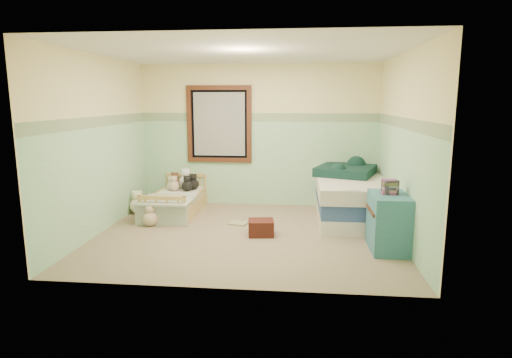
# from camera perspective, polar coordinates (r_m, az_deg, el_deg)

# --- Properties ---
(floor) EXTENTS (4.20, 3.60, 0.02)m
(floor) POSITION_cam_1_polar(r_m,az_deg,el_deg) (6.13, -1.31, -7.43)
(floor) COLOR #71624A
(floor) RESTS_ON ground
(ceiling) EXTENTS (4.20, 3.60, 0.02)m
(ceiling) POSITION_cam_1_polar(r_m,az_deg,el_deg) (5.86, -1.41, 16.71)
(ceiling) COLOR white
(ceiling) RESTS_ON wall_back
(wall_back) EXTENTS (4.20, 0.04, 2.50)m
(wall_back) POSITION_cam_1_polar(r_m,az_deg,el_deg) (7.64, 0.32, 5.80)
(wall_back) COLOR #F1E596
(wall_back) RESTS_ON floor
(wall_front) EXTENTS (4.20, 0.04, 2.50)m
(wall_front) POSITION_cam_1_polar(r_m,az_deg,el_deg) (4.10, -4.48, 1.70)
(wall_front) COLOR #F1E596
(wall_front) RESTS_ON floor
(wall_left) EXTENTS (0.04, 3.60, 2.50)m
(wall_left) POSITION_cam_1_polar(r_m,az_deg,el_deg) (6.47, -20.21, 4.30)
(wall_left) COLOR #F1E596
(wall_left) RESTS_ON floor
(wall_right) EXTENTS (0.04, 3.60, 2.50)m
(wall_right) POSITION_cam_1_polar(r_m,az_deg,el_deg) (5.98, 19.10, 3.92)
(wall_right) COLOR #F1E596
(wall_right) RESTS_ON floor
(wainscot_mint) EXTENTS (4.20, 0.01, 1.50)m
(wainscot_mint) POSITION_cam_1_polar(r_m,az_deg,el_deg) (7.69, 0.31, 2.07)
(wainscot_mint) COLOR #87CC92
(wainscot_mint) RESTS_ON floor
(border_strip) EXTENTS (4.20, 0.01, 0.15)m
(border_strip) POSITION_cam_1_polar(r_m,az_deg,el_deg) (7.61, 0.32, 8.23)
(border_strip) COLOR #3E703D
(border_strip) RESTS_ON wall_back
(window_frame) EXTENTS (1.16, 0.06, 1.36)m
(window_frame) POSITION_cam_1_polar(r_m,az_deg,el_deg) (7.69, -4.95, 7.28)
(window_frame) COLOR #391A10
(window_frame) RESTS_ON wall_back
(window_blinds) EXTENTS (0.92, 0.01, 1.12)m
(window_blinds) POSITION_cam_1_polar(r_m,az_deg,el_deg) (7.70, -4.93, 7.29)
(window_blinds) COLOR #B0B0AE
(window_blinds) RESTS_ON window_frame
(toddler_bed_frame) EXTENTS (0.75, 1.51, 0.19)m
(toddler_bed_frame) POSITION_cam_1_polar(r_m,az_deg,el_deg) (7.35, -10.66, -3.69)
(toddler_bed_frame) COLOR tan
(toddler_bed_frame) RESTS_ON floor
(toddler_mattress) EXTENTS (0.69, 1.44, 0.12)m
(toddler_mattress) POSITION_cam_1_polar(r_m,az_deg,el_deg) (7.32, -10.70, -2.50)
(toddler_mattress) COLOR white
(toddler_mattress) RESTS_ON toddler_bed_frame
(patchwork_quilt) EXTENTS (0.82, 0.75, 0.03)m
(patchwork_quilt) POSITION_cam_1_polar(r_m,az_deg,el_deg) (6.86, -11.82, -2.75)
(patchwork_quilt) COLOR #7DA6CA
(patchwork_quilt) RESTS_ON toddler_mattress
(plush_bed_brown) EXTENTS (0.20, 0.20, 0.20)m
(plush_bed_brown) POSITION_cam_1_polar(r_m,az_deg,el_deg) (7.80, -10.76, -0.51)
(plush_bed_brown) COLOR brown
(plush_bed_brown) RESTS_ON toddler_mattress
(plush_bed_white) EXTENTS (0.24, 0.24, 0.24)m
(plush_bed_white) POSITION_cam_1_polar(r_m,az_deg,el_deg) (7.74, -9.35, -0.37)
(plush_bed_white) COLOR white
(plush_bed_white) RESTS_ON toddler_mattress
(plush_bed_tan) EXTENTS (0.18, 0.18, 0.18)m
(plush_bed_tan) POSITION_cam_1_polar(r_m,az_deg,el_deg) (7.58, -10.87, -0.89)
(plush_bed_tan) COLOR beige
(plush_bed_tan) RESTS_ON toddler_mattress
(plush_bed_dark) EXTENTS (0.19, 0.19, 0.19)m
(plush_bed_dark) POSITION_cam_1_polar(r_m,az_deg,el_deg) (7.51, -9.19, -0.91)
(plush_bed_dark) COLOR black
(plush_bed_dark) RESTS_ON toddler_mattress
(plush_floor_cream) EXTENTS (0.26, 0.26, 0.26)m
(plush_floor_cream) POSITION_cam_1_polar(r_m,az_deg,el_deg) (7.44, -15.51, -3.46)
(plush_floor_cream) COLOR #FCF1CE
(plush_floor_cream) RESTS_ON floor
(plush_floor_tan) EXTENTS (0.23, 0.23, 0.23)m
(plush_floor_tan) POSITION_cam_1_polar(r_m,az_deg,el_deg) (6.66, -13.93, -5.15)
(plush_floor_tan) COLOR beige
(plush_floor_tan) RESTS_ON floor
(twin_bed_frame) EXTENTS (1.01, 2.02, 0.22)m
(twin_bed_frame) POSITION_cam_1_polar(r_m,az_deg,el_deg) (7.05, 12.35, -4.26)
(twin_bed_frame) COLOR silver
(twin_bed_frame) RESTS_ON floor
(twin_boxspring) EXTENTS (1.01, 2.02, 0.22)m
(twin_boxspring) POSITION_cam_1_polar(r_m,az_deg,el_deg) (7.00, 12.42, -2.51)
(twin_boxspring) COLOR navy
(twin_boxspring) RESTS_ON twin_bed_frame
(twin_mattress) EXTENTS (1.05, 2.06, 0.22)m
(twin_mattress) POSITION_cam_1_polar(r_m,az_deg,el_deg) (6.95, 12.49, -0.75)
(twin_mattress) COLOR silver
(twin_mattress) RESTS_ON twin_boxspring
(teal_blanket) EXTENTS (1.12, 1.15, 0.14)m
(teal_blanket) POSITION_cam_1_polar(r_m,az_deg,el_deg) (7.21, 11.88, 1.13)
(teal_blanket) COLOR #0E2D29
(teal_blanket) RESTS_ON twin_mattress
(dresser) EXTENTS (0.45, 0.72, 0.72)m
(dresser) POSITION_cam_1_polar(r_m,az_deg,el_deg) (5.66, 17.27, -5.53)
(dresser) COLOR teal
(dresser) RESTS_ON floor
(book_stack) EXTENTS (0.21, 0.18, 0.18)m
(book_stack) POSITION_cam_1_polar(r_m,az_deg,el_deg) (5.59, 17.45, -1.01)
(book_stack) COLOR #422625
(book_stack) RESTS_ON dresser
(red_pillow) EXTENTS (0.39, 0.35, 0.22)m
(red_pillow) POSITION_cam_1_polar(r_m,az_deg,el_deg) (6.04, 0.67, -6.51)
(red_pillow) COLOR maroon
(red_pillow) RESTS_ON floor
(floor_book) EXTENTS (0.31, 0.27, 0.02)m
(floor_book) POSITION_cam_1_polar(r_m,az_deg,el_deg) (6.59, -2.38, -5.92)
(floor_book) COLOR yellow
(floor_book) RESTS_ON floor
(extra_plush_0) EXTENTS (0.20, 0.20, 0.20)m
(extra_plush_0) POSITION_cam_1_polar(r_m,az_deg,el_deg) (7.63, -8.35, -0.69)
(extra_plush_0) COLOR black
(extra_plush_0) RESTS_ON toddler_mattress
(extra_plush_1) EXTENTS (0.16, 0.16, 0.16)m
(extra_plush_1) POSITION_cam_1_polar(r_m,az_deg,el_deg) (7.66, -11.16, -0.85)
(extra_plush_1) COLOR white
(extra_plush_1) RESTS_ON toddler_mattress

